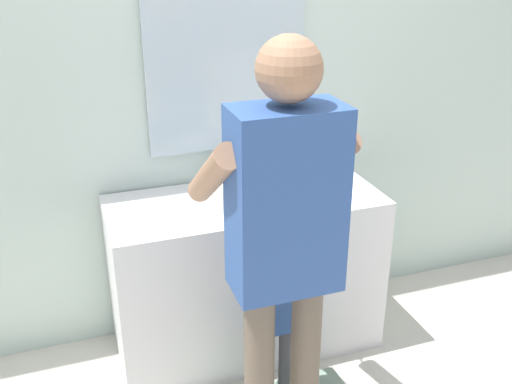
# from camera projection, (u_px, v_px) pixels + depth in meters

# --- Properties ---
(ground_plane) EXTENTS (14.00, 14.00, 0.00)m
(ground_plane) POSITION_uv_depth(u_px,v_px,m) (266.00, 378.00, 2.78)
(ground_plane) COLOR silver
(back_wall) EXTENTS (4.40, 0.10, 2.70)m
(back_wall) POSITION_uv_depth(u_px,v_px,m) (223.00, 67.00, 2.78)
(back_wall) COLOR silver
(back_wall) RESTS_ON ground
(vanity_cabinet) EXTENTS (1.27, 0.54, 0.80)m
(vanity_cabinet) POSITION_uv_depth(u_px,v_px,m) (246.00, 274.00, 2.88)
(vanity_cabinet) COLOR white
(vanity_cabinet) RESTS_ON ground
(sink_basin) EXTENTS (0.35, 0.35, 0.11)m
(sink_basin) POSITION_uv_depth(u_px,v_px,m) (247.00, 190.00, 2.68)
(sink_basin) COLOR white
(sink_basin) RESTS_ON vanity_cabinet
(faucet) EXTENTS (0.18, 0.14, 0.18)m
(faucet) POSITION_uv_depth(u_px,v_px,m) (233.00, 168.00, 2.85)
(faucet) COLOR #B7BABF
(faucet) RESTS_ON vanity_cabinet
(toothbrush_cup) EXTENTS (0.07, 0.07, 0.21)m
(toothbrush_cup) POSITION_uv_depth(u_px,v_px,m) (310.00, 175.00, 2.85)
(toothbrush_cup) COLOR #D86666
(toothbrush_cup) RESTS_ON vanity_cabinet
(child_toddler) EXTENTS (0.24, 0.24, 0.79)m
(child_toddler) POSITION_uv_depth(u_px,v_px,m) (275.00, 306.00, 2.50)
(child_toddler) COLOR #47474C
(child_toddler) RESTS_ON ground
(adult_parent) EXTENTS (0.51, 0.54, 1.65)m
(adult_parent) POSITION_uv_depth(u_px,v_px,m) (284.00, 227.00, 2.05)
(adult_parent) COLOR #6B5B4C
(adult_parent) RESTS_ON ground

